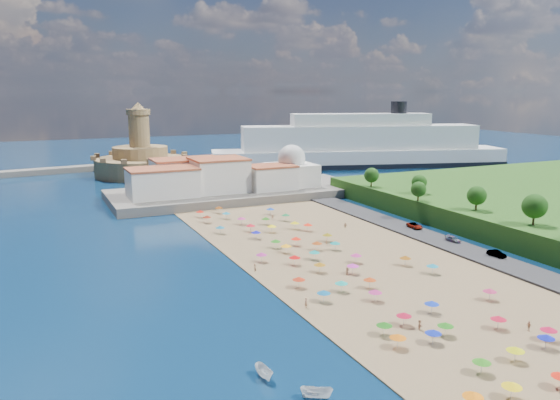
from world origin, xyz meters
name	(u,v)px	position (x,y,z in m)	size (l,w,h in m)	color
ground	(310,255)	(0.00, 0.00, 0.00)	(700.00, 700.00, 0.00)	#071938
terrace	(239,193)	(10.00, 73.00, 1.50)	(90.00, 36.00, 3.00)	#59544C
jetty	(156,183)	(-12.00, 108.00, 1.20)	(18.00, 70.00, 2.40)	#59544C
waterfront_buildings	(202,177)	(-3.05, 73.64, 7.88)	(57.00, 29.00, 11.00)	silver
domed_building	(292,169)	(30.00, 71.00, 8.97)	(16.00, 16.00, 15.00)	silver
fortress	(141,161)	(-12.00, 138.00, 6.68)	(40.00, 40.00, 32.40)	#A57D52
cruise_ship	(360,148)	(93.05, 122.31, 9.53)	(147.50, 61.83, 32.17)	black
beach_parasols	(330,259)	(-1.04, -10.92, 2.15)	(31.61, 116.53, 2.20)	gray
beachgoers	(339,261)	(1.61, -10.14, 1.09)	(37.31, 86.41, 1.90)	tan
moored_boats	(289,382)	(-29.52, -49.97, 0.79)	(6.83, 11.11, 1.59)	white
parked_cars	(443,235)	(36.00, -3.66, 1.40)	(2.90, 33.56, 1.44)	gray
hillside_trees	(505,203)	(48.47, -11.04, 9.93)	(12.07, 106.62, 7.46)	#382314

